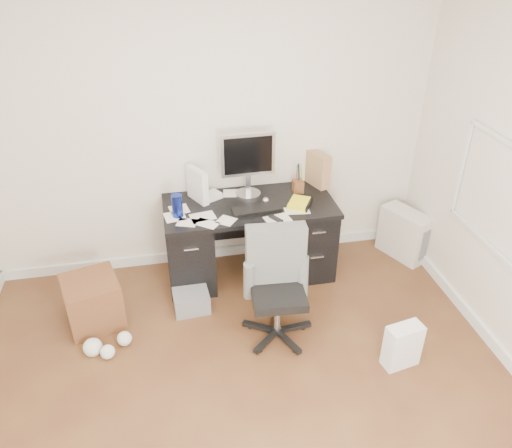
{
  "coord_description": "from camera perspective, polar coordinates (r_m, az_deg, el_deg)",
  "views": [
    {
      "loc": [
        -0.39,
        -2.11,
        2.88
      ],
      "look_at": [
        0.27,
        1.2,
        0.82
      ],
      "focal_mm": 35.0,
      "sensor_mm": 36.0,
      "label": 1
    }
  ],
  "objects": [
    {
      "name": "computer_mouse",
      "position": [
        4.36,
        1.11,
        2.7
      ],
      "size": [
        0.07,
        0.07,
        0.06
      ],
      "primitive_type": "sphere",
      "rotation": [
        0.0,
        0.0,
        -0.16
      ],
      "color": "silver",
      "rests_on": "desk"
    },
    {
      "name": "ground",
      "position": [
        3.59,
        -0.53,
        -21.92
      ],
      "size": [
        4.0,
        4.0,
        0.0
      ],
      "primitive_type": "plane",
      "color": "#4C2818",
      "rests_on": "ground"
    },
    {
      "name": "travel_mug",
      "position": [
        4.19,
        -8.99,
        2.08
      ],
      "size": [
        0.09,
        0.09,
        0.2
      ],
      "primitive_type": "cylinder",
      "rotation": [
        0.0,
        0.0,
        0.05
      ],
      "color": "navy",
      "rests_on": "desk"
    },
    {
      "name": "magazine_file",
      "position": [
        4.67,
        7.05,
        6.26
      ],
      "size": [
        0.22,
        0.3,
        0.32
      ],
      "primitive_type": "cube",
      "rotation": [
        0.0,
        0.0,
        0.36
      ],
      "color": "#967248",
      "rests_on": "desk"
    },
    {
      "name": "lcd_monitor",
      "position": [
        4.39,
        -0.95,
        6.81
      ],
      "size": [
        0.48,
        0.28,
        0.6
      ],
      "primitive_type": null,
      "rotation": [
        0.0,
        0.0,
        0.02
      ],
      "color": "silver",
      "rests_on": "desk"
    },
    {
      "name": "keyboard",
      "position": [
        4.26,
        0.07,
        1.68
      ],
      "size": [
        0.43,
        0.18,
        0.02
      ],
      "primitive_type": "cube",
      "rotation": [
        0.0,
        0.0,
        0.09
      ],
      "color": "black",
      "rests_on": "desk"
    },
    {
      "name": "loose_papers",
      "position": [
        4.3,
        -3.25,
        1.74
      ],
      "size": [
        1.1,
        0.6,
        0.0
      ],
      "primitive_type": null,
      "color": "silver",
      "rests_on": "desk"
    },
    {
      "name": "pen_cup",
      "position": [
        4.53,
        4.86,
        5.22
      ],
      "size": [
        0.12,
        0.12,
        0.27
      ],
      "primitive_type": null,
      "rotation": [
        0.0,
        0.0,
        0.01
      ],
      "color": "#5C311A",
      "rests_on": "desk"
    },
    {
      "name": "wicker_basket",
      "position": [
        4.33,
        -18.11,
        -8.44
      ],
      "size": [
        0.52,
        0.52,
        0.42
      ],
      "primitive_type": "cube",
      "rotation": [
        0.0,
        0.0,
        0.26
      ],
      "color": "#4D2B17",
      "rests_on": "ground"
    },
    {
      "name": "desk",
      "position": [
        4.55,
        -0.73,
        -1.54
      ],
      "size": [
        1.5,
        0.7,
        0.75
      ],
      "color": "black",
      "rests_on": "ground"
    },
    {
      "name": "yellow_book",
      "position": [
        4.36,
        5.02,
        2.38
      ],
      "size": [
        0.26,
        0.28,
        0.04
      ],
      "primitive_type": "cube",
      "rotation": [
        0.0,
        0.0,
        -0.52
      ],
      "color": "#FFF51B",
      "rests_on": "desk"
    },
    {
      "name": "office_chair",
      "position": [
        3.84,
        2.55,
        -7.41
      ],
      "size": [
        0.57,
        0.57,
        0.94
      ],
      "primitive_type": null,
      "rotation": [
        0.0,
        0.0,
        -0.07
      ],
      "color": "#585B58",
      "rests_on": "ground"
    },
    {
      "name": "shopping_bag",
      "position": [
        3.96,
        16.39,
        -13.19
      ],
      "size": [
        0.3,
        0.24,
        0.36
      ],
      "primitive_type": "cube",
      "rotation": [
        0.0,
        0.0,
        0.19
      ],
      "color": "silver",
      "rests_on": "ground"
    },
    {
      "name": "pc_tower",
      "position": [
        5.1,
        16.55,
        -1.09
      ],
      "size": [
        0.4,
        0.54,
        0.49
      ],
      "primitive_type": "cube",
      "rotation": [
        0.0,
        0.0,
        0.43
      ],
      "color": "beige",
      "rests_on": "ground"
    },
    {
      "name": "room_shell",
      "position": [
        2.49,
        -0.12,
        2.13
      ],
      "size": [
        4.02,
        4.02,
        2.71
      ],
      "color": "beige",
      "rests_on": "ground"
    },
    {
      "name": "paper_remote",
      "position": [
        4.15,
        2.49,
        0.66
      ],
      "size": [
        0.24,
        0.21,
        0.02
      ],
      "primitive_type": null,
      "rotation": [
        0.0,
        0.0,
        0.19
      ],
      "color": "silver",
      "rests_on": "desk"
    },
    {
      "name": "white_binder",
      "position": [
        4.39,
        -6.72,
        4.45
      ],
      "size": [
        0.23,
        0.29,
        0.3
      ],
      "primitive_type": "cube",
      "rotation": [
        0.0,
        0.0,
        0.48
      ],
      "color": "silver",
      "rests_on": "desk"
    },
    {
      "name": "desk_printer",
      "position": [
        4.36,
        -7.4,
        -8.7
      ],
      "size": [
        0.31,
        0.26,
        0.17
      ],
      "primitive_type": "cube",
      "rotation": [
        0.0,
        0.0,
        0.06
      ],
      "color": "slate",
      "rests_on": "ground"
    }
  ]
}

